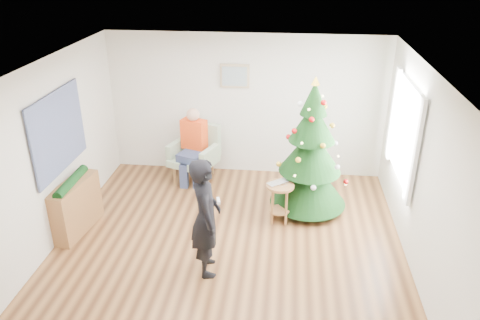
# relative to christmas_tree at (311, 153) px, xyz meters

# --- Properties ---
(floor) EXTENTS (5.00, 5.00, 0.00)m
(floor) POSITION_rel_christmas_tree_xyz_m (-1.15, -1.20, -1.00)
(floor) COLOR brown
(floor) RESTS_ON ground
(ceiling) EXTENTS (5.00, 5.00, 0.00)m
(ceiling) POSITION_rel_christmas_tree_xyz_m (-1.15, -1.20, 1.60)
(ceiling) COLOR white
(ceiling) RESTS_ON wall_back
(wall_back) EXTENTS (5.00, 0.00, 5.00)m
(wall_back) POSITION_rel_christmas_tree_xyz_m (-1.15, 1.30, 0.30)
(wall_back) COLOR silver
(wall_back) RESTS_ON floor
(wall_front) EXTENTS (5.00, 0.00, 5.00)m
(wall_front) POSITION_rel_christmas_tree_xyz_m (-1.15, -3.70, 0.30)
(wall_front) COLOR silver
(wall_front) RESTS_ON floor
(wall_left) EXTENTS (0.00, 5.00, 5.00)m
(wall_left) POSITION_rel_christmas_tree_xyz_m (-3.65, -1.20, 0.30)
(wall_left) COLOR silver
(wall_left) RESTS_ON floor
(wall_right) EXTENTS (0.00, 5.00, 5.00)m
(wall_right) POSITION_rel_christmas_tree_xyz_m (1.35, -1.20, 0.30)
(wall_right) COLOR silver
(wall_right) RESTS_ON floor
(window_panel) EXTENTS (0.04, 1.30, 1.40)m
(window_panel) POSITION_rel_christmas_tree_xyz_m (1.32, -0.20, 0.50)
(window_panel) COLOR white
(window_panel) RESTS_ON wall_right
(curtains) EXTENTS (0.05, 1.75, 1.50)m
(curtains) POSITION_rel_christmas_tree_xyz_m (1.29, -0.20, 0.50)
(curtains) COLOR white
(curtains) RESTS_ON wall_right
(christmas_tree) EXTENTS (1.23, 1.23, 2.22)m
(christmas_tree) POSITION_rel_christmas_tree_xyz_m (0.00, 0.00, 0.00)
(christmas_tree) COLOR #3F2816
(christmas_tree) RESTS_ON floor
(stool) EXTENTS (0.43, 0.43, 0.65)m
(stool) POSITION_rel_christmas_tree_xyz_m (-0.45, -0.45, -0.67)
(stool) COLOR brown
(stool) RESTS_ON floor
(laptop) EXTENTS (0.42, 0.40, 0.03)m
(laptop) POSITION_rel_christmas_tree_xyz_m (-0.45, -0.45, -0.34)
(laptop) COLOR silver
(laptop) RESTS_ON stool
(armchair) EXTENTS (0.96, 0.94, 1.02)m
(armchair) POSITION_rel_christmas_tree_xyz_m (-2.03, 0.86, -0.62)
(armchair) COLOR #94AD8B
(armchair) RESTS_ON floor
(seated_person) EXTENTS (0.55, 0.71, 1.34)m
(seated_person) POSITION_rel_christmas_tree_xyz_m (-2.05, 0.81, -0.31)
(seated_person) COLOR navy
(seated_person) RESTS_ON armchair
(standing_man) EXTENTS (0.53, 0.68, 1.63)m
(standing_man) POSITION_rel_christmas_tree_xyz_m (-1.36, -1.76, -0.19)
(standing_man) COLOR black
(standing_man) RESTS_ON floor
(game_controller) EXTENTS (0.07, 0.13, 0.04)m
(game_controller) POSITION_rel_christmas_tree_xyz_m (-1.19, -1.79, 0.09)
(game_controller) COLOR white
(game_controller) RESTS_ON standing_man
(console) EXTENTS (0.43, 1.03, 0.80)m
(console) POSITION_rel_christmas_tree_xyz_m (-3.48, -1.03, -0.60)
(console) COLOR brown
(console) RESTS_ON floor
(garland) EXTENTS (0.14, 0.90, 0.14)m
(garland) POSITION_rel_christmas_tree_xyz_m (-3.48, -1.03, -0.18)
(garland) COLOR black
(garland) RESTS_ON console
(tapestry) EXTENTS (0.03, 1.50, 1.15)m
(tapestry) POSITION_rel_christmas_tree_xyz_m (-3.61, -0.90, 0.55)
(tapestry) COLOR black
(tapestry) RESTS_ON wall_left
(framed_picture) EXTENTS (0.52, 0.05, 0.42)m
(framed_picture) POSITION_rel_christmas_tree_xyz_m (-1.35, 1.26, 0.85)
(framed_picture) COLOR tan
(framed_picture) RESTS_ON wall_back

